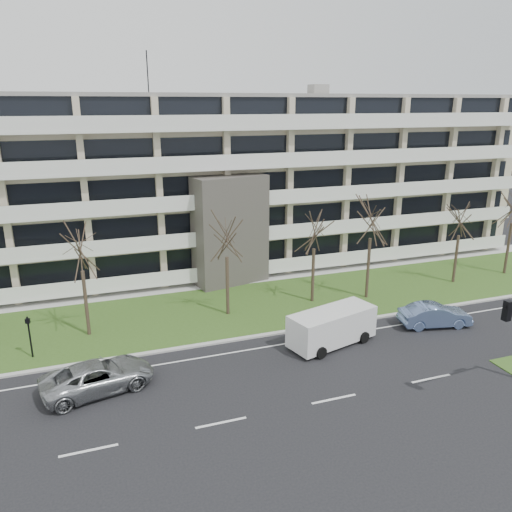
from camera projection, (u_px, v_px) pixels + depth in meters
name	position (u px, v px, depth m)	size (l,w,h in m)	color
ground	(334.00, 399.00, 25.59)	(160.00, 160.00, 0.00)	black
grass_verge	(252.00, 306.00, 37.30)	(90.00, 10.00, 0.06)	#324E1A
curb	(277.00, 333.00, 32.79)	(90.00, 0.35, 0.12)	#B2B2AD
sidewalk	(231.00, 282.00, 42.26)	(90.00, 2.00, 0.08)	#B2B2AD
lane_edge_line	(285.00, 344.00, 31.45)	(90.00, 0.12, 0.01)	white
apartment_building	(209.00, 181.00, 46.18)	(60.50, 15.10, 18.75)	#C3B497
silver_pickup	(98.00, 377.00, 26.17)	(2.66, 5.77, 1.60)	#A1A4A8
blue_sedan	(435.00, 315.00, 33.77)	(1.66, 4.77, 1.57)	#6780B3
white_van	(333.00, 324.00, 31.13)	(6.09, 3.54, 2.23)	white
pedestrian_signal	(29.00, 332.00, 29.24)	(0.29, 0.25, 2.66)	black
tree_2	(80.00, 245.00, 30.85)	(3.95, 3.95, 7.91)	#382B21
tree_3	(227.00, 234.00, 34.08)	(3.85, 3.85, 7.71)	#382B21
tree_4	(315.00, 227.00, 36.47)	(3.75, 3.75, 7.50)	#382B21
tree_5	(372.00, 214.00, 36.96)	(4.28, 4.28, 8.56)	#382B21
tree_6	(461.00, 216.00, 40.56)	(3.67, 3.67, 7.34)	#382B21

